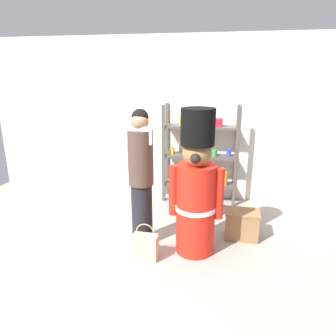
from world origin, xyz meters
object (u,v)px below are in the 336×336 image
Objects in this scene: teddy_bear_guard at (196,189)px; person_shopper at (141,176)px; display_crate at (242,224)px; merchandise_shelf at (200,154)px; shopping_bag at (145,246)px.

teddy_bear_guard is 1.02× the size of person_shopper.
person_shopper is 3.87× the size of display_crate.
display_crate is (0.55, 0.43, -0.60)m from teddy_bear_guard.
merchandise_shelf is 1.99m from shopping_bag.
person_shopper is 0.81m from shopping_bag.
merchandise_shelf is 3.66× the size of display_crate.
teddy_bear_guard is (0.12, -1.56, -0.01)m from merchandise_shelf.
merchandise_shelf is 1.59m from person_shopper.
person_shopper is at bearing 174.53° from teddy_bear_guard.
shopping_bag reaches higher than display_crate.
display_crate is at bearing 16.67° from person_shopper.
display_crate is (0.67, -1.14, -0.60)m from merchandise_shelf.
merchandise_shelf is at bearing 77.54° from shopping_bag.
teddy_bear_guard is 0.87m from shopping_bag.
person_shopper reaches higher than shopping_bag.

